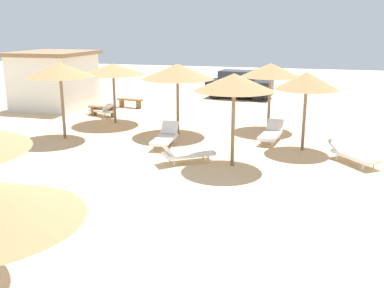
% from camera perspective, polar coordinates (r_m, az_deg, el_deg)
% --- Properties ---
extents(ground_plane, '(80.00, 80.00, 0.00)m').
position_cam_1_polar(ground_plane, '(10.02, -4.65, -10.99)').
color(ground_plane, '#DBBA8C').
extents(parasol_0, '(2.26, 2.26, 2.84)m').
position_cam_1_polar(parasol_0, '(16.11, 14.63, 7.89)').
color(parasol_0, '#75604C').
rests_on(parasol_0, ground).
extents(parasol_1, '(2.56, 2.56, 2.87)m').
position_cam_1_polar(parasol_1, '(19.15, 10.15, 9.39)').
color(parasol_1, '#75604C').
rests_on(parasol_1, ground).
extents(parasol_2, '(2.97, 2.97, 2.92)m').
position_cam_1_polar(parasol_2, '(18.08, -1.89, 9.36)').
color(parasol_2, '#75604C').
rests_on(parasol_2, ground).
extents(parasol_3, '(3.02, 3.02, 2.74)m').
position_cam_1_polar(parasol_3, '(20.56, -10.19, 9.51)').
color(parasol_3, '#75604C').
rests_on(parasol_3, ground).
extents(parasol_6, '(2.52, 2.52, 2.98)m').
position_cam_1_polar(parasol_6, '(13.80, 5.47, 7.93)').
color(parasol_6, '#75604C').
rests_on(parasol_6, ground).
extents(parasol_9, '(2.70, 2.70, 3.03)m').
position_cam_1_polar(parasol_9, '(18.05, -16.74, 9.17)').
color(parasol_9, '#75604C').
rests_on(parasol_9, ground).
extents(lounger_0, '(1.67, 1.91, 0.62)m').
position_cam_1_polar(lounger_0, '(15.44, 20.08, -1.22)').
color(lounger_0, white).
rests_on(lounger_0, ground).
extents(lounger_1, '(0.87, 1.95, 0.74)m').
position_cam_1_polar(lounger_1, '(17.50, 10.21, 1.36)').
color(lounger_1, white).
rests_on(lounger_1, ground).
extents(lounger_2, '(0.72, 1.87, 0.81)m').
position_cam_1_polar(lounger_2, '(16.62, -3.51, 0.87)').
color(lounger_2, white).
rests_on(lounger_2, ground).
extents(lounger_3, '(1.96, 1.42, 0.75)m').
position_cam_1_polar(lounger_3, '(22.66, -11.60, 4.40)').
color(lounger_3, white).
rests_on(lounger_3, ground).
extents(lounger_6, '(1.87, 1.61, 0.79)m').
position_cam_1_polar(lounger_6, '(14.56, -0.91, -1.17)').
color(lounger_6, white).
rests_on(lounger_6, ground).
extents(lounger_7, '(1.52, 1.94, 0.74)m').
position_cam_1_polar(lounger_7, '(10.36, -19.43, -8.99)').
color(lounger_7, white).
rests_on(lounger_7, ground).
extents(bench_0, '(1.51, 0.45, 0.49)m').
position_cam_1_polar(bench_0, '(22.61, -11.41, 4.45)').
color(bench_0, brown).
rests_on(bench_0, ground).
extents(bench_1, '(1.54, 0.64, 0.49)m').
position_cam_1_polar(bench_1, '(24.72, -8.03, 5.49)').
color(bench_1, brown).
rests_on(bench_1, ground).
extents(parked_car, '(4.13, 2.27, 1.72)m').
position_cam_1_polar(parked_car, '(27.83, 6.07, 7.60)').
color(parked_car, black).
rests_on(parked_car, ground).
extents(beach_cabana, '(3.82, 4.33, 3.06)m').
position_cam_1_polar(beach_cabana, '(25.65, -17.38, 8.02)').
color(beach_cabana, white).
rests_on(beach_cabana, ground).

